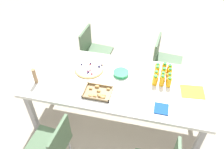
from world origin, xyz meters
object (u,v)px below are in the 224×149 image
object	(u,v)px
chair_far_right	(52,145)
plate_stack	(121,73)
chair_near_right	(93,49)
fruit_pizza	(89,68)
party_table	(117,85)
cardboard_tube	(35,76)
juice_bottle_5	(157,71)
paper_folder	(192,92)
juice_bottle_7	(163,77)
juice_bottle_2	(157,68)
juice_bottle_4	(163,73)
juice_bottle_11	(155,80)
juice_bottle_9	(169,82)
chair_near_left	(163,59)
napkin_stack	(161,109)
juice_bottle_3	(170,73)
snack_tray	(98,93)
juice_bottle_10	(162,81)
juice_bottle_1	(164,68)
juice_bottle_0	(169,69)
juice_bottle_6	(169,78)
juice_bottle_8	(156,76)

from	to	relation	value
chair_far_right	plate_stack	size ratio (longest dim) A/B	4.50
chair_near_right	fruit_pizza	bearing A→B (deg)	19.05
party_table	cardboard_tube	bearing A→B (deg)	14.01
juice_bottle_5	cardboard_tube	bearing A→B (deg)	17.74
chair_far_right	paper_folder	world-z (taller)	chair_far_right
juice_bottle_7	juice_bottle_2	bearing A→B (deg)	-63.49
juice_bottle_4	juice_bottle_11	size ratio (longest dim) A/B	1.01
juice_bottle_9	juice_bottle_11	world-z (taller)	juice_bottle_11
chair_near_left	napkin_stack	xyz separation A→B (m)	(-0.02, 1.16, 0.26)
juice_bottle_5	fruit_pizza	size ratio (longest dim) A/B	0.40
juice_bottle_3	plate_stack	world-z (taller)	juice_bottle_3
chair_near_left	snack_tray	xyz separation A→B (m)	(0.68, 1.10, 0.27)
juice_bottle_10	plate_stack	world-z (taller)	juice_bottle_10
napkin_stack	juice_bottle_5	bearing A→B (deg)	-79.09
juice_bottle_1	paper_folder	distance (m)	0.43
juice_bottle_1	juice_bottle_0	bearing A→B (deg)	-176.85
juice_bottle_6	juice_bottle_11	distance (m)	0.17
party_table	plate_stack	world-z (taller)	plate_stack
juice_bottle_1	cardboard_tube	world-z (taller)	cardboard_tube
juice_bottle_7	snack_tray	xyz separation A→B (m)	(0.68, 0.36, -0.05)
juice_bottle_3	juice_bottle_10	world-z (taller)	juice_bottle_10
juice_bottle_4	snack_tray	distance (m)	0.81
chair_far_right	juice_bottle_0	distance (m)	1.58
juice_bottle_0	juice_bottle_6	xyz separation A→B (m)	(-0.00, 0.15, 0.00)
chair_near_right	juice_bottle_10	size ratio (longest dim) A/B	5.50
fruit_pizza	juice_bottle_4	bearing A→B (deg)	-175.85
juice_bottle_1	juice_bottle_9	world-z (taller)	juice_bottle_1
juice_bottle_8	fruit_pizza	world-z (taller)	juice_bottle_8
party_table	paper_folder	distance (m)	0.86
juice_bottle_7	juice_bottle_9	bearing A→B (deg)	138.73
chair_near_left	juice_bottle_2	xyz separation A→B (m)	(0.08, 0.59, 0.32)
juice_bottle_3	juice_bottle_6	distance (m)	0.08
chair_near_left	juice_bottle_10	xyz separation A→B (m)	(0.01, 0.81, 0.33)
party_table	fruit_pizza	bearing A→B (deg)	-19.27
juice_bottle_7	juice_bottle_10	world-z (taller)	juice_bottle_10
chair_near_left	fruit_pizza	distance (m)	1.19
juice_bottle_4	napkin_stack	xyz separation A→B (m)	(-0.02, 0.50, -0.06)
chair_near_left	chair_near_right	bearing A→B (deg)	-84.28
juice_bottle_4	cardboard_tube	world-z (taller)	cardboard_tube
juice_bottle_1	juice_bottle_4	xyz separation A→B (m)	(0.00, 0.08, -0.01)
juice_bottle_4	juice_bottle_11	world-z (taller)	juice_bottle_4
snack_tray	cardboard_tube	xyz separation A→B (m)	(0.75, -0.01, 0.09)
chair_far_right	juice_bottle_10	xyz separation A→B (m)	(-1.02, -0.87, 0.33)
napkin_stack	juice_bottle_2	bearing A→B (deg)	-80.24
juice_bottle_5	juice_bottle_10	size ratio (longest dim) A/B	0.97
juice_bottle_2	snack_tray	bearing A→B (deg)	40.12
juice_bottle_7	plate_stack	bearing A→B (deg)	-0.04
juice_bottle_5	juice_bottle_9	xyz separation A→B (m)	(-0.15, 0.15, -0.01)
juice_bottle_5	plate_stack	xyz separation A→B (m)	(0.42, 0.08, -0.05)
chair_far_right	juice_bottle_1	distance (m)	1.53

